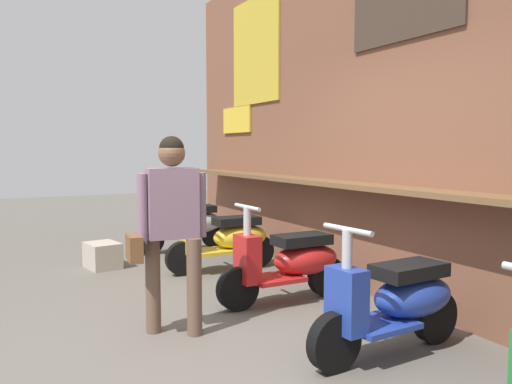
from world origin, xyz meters
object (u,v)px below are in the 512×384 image
object	(u,v)px
scooter_red	(291,262)
scooter_blue	(397,301)
scooter_yellow	(228,239)
merchandise_crate	(103,255)
scooter_silver	(188,224)
shopper_with_handbag	(170,217)

from	to	relation	value
scooter_red	scooter_blue	size ratio (longest dim) A/B	1.00
scooter_yellow	scooter_blue	world-z (taller)	same
scooter_yellow	scooter_blue	bearing A→B (deg)	90.74
scooter_yellow	merchandise_crate	world-z (taller)	scooter_yellow
scooter_blue	scooter_silver	bearing A→B (deg)	-93.86
scooter_yellow	scooter_red	distance (m)	1.47
scooter_yellow	scooter_silver	bearing A→B (deg)	-89.26
scooter_yellow	shopper_with_handbag	world-z (taller)	shopper_with_handbag
scooter_silver	scooter_yellow	size ratio (longest dim) A/B	1.00
shopper_with_handbag	merchandise_crate	distance (m)	2.72
scooter_silver	merchandise_crate	size ratio (longest dim) A/B	3.16
scooter_blue	shopper_with_handbag	distance (m)	1.83
scooter_silver	scooter_red	distance (m)	2.84
scooter_red	merchandise_crate	bearing A→B (deg)	-60.68
scooter_blue	shopper_with_handbag	bearing A→B (deg)	-44.96
scooter_blue	shopper_with_handbag	size ratio (longest dim) A/B	0.89
scooter_yellow	merchandise_crate	distance (m)	1.59
merchandise_crate	shopper_with_handbag	bearing A→B (deg)	0.55
scooter_yellow	shopper_with_handbag	bearing A→B (deg)	54.31
scooter_silver	scooter_red	xyz separation A→B (m)	(2.84, 0.00, 0.00)
scooter_blue	shopper_with_handbag	world-z (taller)	shopper_with_handbag
scooter_silver	scooter_red	world-z (taller)	same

